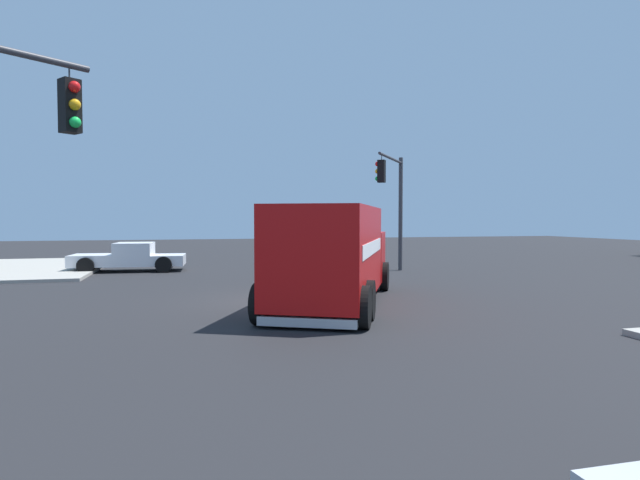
% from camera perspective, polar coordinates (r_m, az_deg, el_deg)
% --- Properties ---
extents(ground_plane, '(100.00, 100.00, 0.00)m').
position_cam_1_polar(ground_plane, '(16.06, -5.55, -6.69)').
color(ground_plane, black).
extents(delivery_truck, '(8.32, 5.82, 2.87)m').
position_cam_1_polar(delivery_truck, '(15.06, 1.54, -1.56)').
color(delivery_truck, red).
rests_on(delivery_truck, ground).
extents(traffic_light_primary, '(3.33, 2.51, 5.51)m').
position_cam_1_polar(traffic_light_primary, '(24.23, 8.21, 4.95)').
color(traffic_light_primary, '#38383D').
rests_on(traffic_light_primary, ground).
extents(pickup_white, '(2.55, 5.33, 1.38)m').
position_cam_1_polar(pickup_white, '(26.41, -20.31, -1.69)').
color(pickup_white, white).
rests_on(pickup_white, ground).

